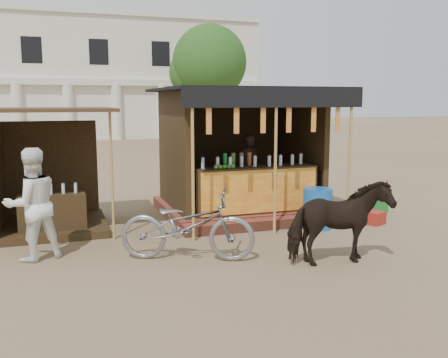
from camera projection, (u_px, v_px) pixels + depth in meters
name	position (u px, v px, depth m)	size (l,w,h in m)	color
ground	(257.00, 264.00, 7.77)	(120.00, 120.00, 0.00)	#846B4C
main_stall	(242.00, 169.00, 11.07)	(3.60, 3.61, 2.78)	brown
secondary_stall	(42.00, 187.00, 9.67)	(2.40, 2.40, 2.38)	#392915
cow	(339.00, 223.00, 7.63)	(0.71, 1.57, 1.32)	black
motorbike	(187.00, 225.00, 7.89)	(0.74, 2.14, 1.12)	gray
bystander	(32.00, 204.00, 7.85)	(0.87, 0.68, 1.79)	white
blue_barrel	(317.00, 209.00, 9.87)	(0.57, 0.57, 0.80)	#1659A9
red_crate	(373.00, 217.00, 10.28)	(0.37, 0.41, 0.27)	maroon
cooler	(372.00, 202.00, 11.41)	(0.73, 0.58, 0.46)	#166520
background_building	(66.00, 80.00, 34.54)	(26.00, 7.45, 8.18)	silver
tree	(206.00, 65.00, 29.62)	(4.50, 4.40, 7.00)	#382314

